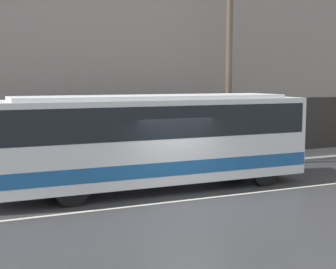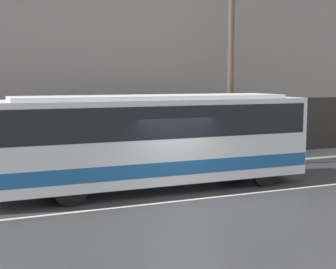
% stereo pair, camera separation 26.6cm
% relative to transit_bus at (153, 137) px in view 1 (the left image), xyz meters
% --- Properties ---
extents(ground_plane, '(60.00, 60.00, 0.00)m').
position_rel_transit_bus_xyz_m(ground_plane, '(0.33, -1.82, -1.80)').
color(ground_plane, '#38383A').
extents(sidewalk, '(60.00, 2.42, 0.13)m').
position_rel_transit_bus_xyz_m(sidewalk, '(0.33, 3.39, -1.73)').
color(sidewalk, gray).
rests_on(sidewalk, ground_plane).
extents(building_facade, '(60.00, 0.35, 11.58)m').
position_rel_transit_bus_xyz_m(building_facade, '(0.33, 4.74, 3.79)').
color(building_facade, gray).
rests_on(building_facade, ground_plane).
extents(lane_stripe, '(54.00, 0.14, 0.01)m').
position_rel_transit_bus_xyz_m(lane_stripe, '(0.33, -1.82, -1.79)').
color(lane_stripe, beige).
rests_on(lane_stripe, ground_plane).
extents(transit_bus, '(10.80, 2.50, 3.19)m').
position_rel_transit_bus_xyz_m(transit_bus, '(0.00, 0.00, 0.00)').
color(transit_bus, white).
rests_on(transit_bus, ground_plane).
extents(utility_pole_near, '(0.26, 0.26, 8.63)m').
position_rel_transit_bus_xyz_m(utility_pole_near, '(4.53, 2.71, 2.64)').
color(utility_pole_near, brown).
rests_on(utility_pole_near, sidewalk).
extents(pedestrian_waiting, '(0.36, 0.36, 1.73)m').
position_rel_transit_bus_xyz_m(pedestrian_waiting, '(-0.51, 3.56, -0.86)').
color(pedestrian_waiting, navy).
rests_on(pedestrian_waiting, sidewalk).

